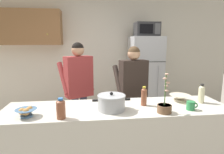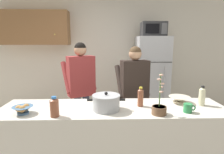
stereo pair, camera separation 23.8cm
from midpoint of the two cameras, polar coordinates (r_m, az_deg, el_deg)
back_wall_unit at (r=4.33m, az=-2.43°, el=7.14°), size 6.00×0.48×2.60m
kitchen_island at (r=2.39m, az=3.44°, el=-19.57°), size 2.57×0.68×0.92m
refrigerator at (r=4.12m, az=13.29°, el=-0.58°), size 0.64×0.68×1.76m
microwave at (r=4.03m, az=14.00°, el=13.75°), size 0.48×0.37×0.28m
person_near_pot at (r=3.07m, az=-7.09°, el=-1.35°), size 0.61×0.57×1.65m
person_by_sink at (r=2.90m, az=9.03°, el=-2.92°), size 0.55×0.48×1.59m
cooking_pot at (r=2.08m, az=1.53°, el=-7.67°), size 0.42×0.30×0.21m
coffee_mug at (r=2.23m, az=24.76°, el=-8.49°), size 0.13×0.09×0.10m
bread_bowl at (r=2.14m, az=-22.34°, el=-8.96°), size 0.21×0.21×0.10m
empty_bowl at (r=2.51m, az=22.16°, el=-6.23°), size 0.26×0.26×0.08m
bottle_near_edge at (r=1.95m, az=-13.55°, el=-8.75°), size 0.09×0.09×0.21m
bottle_mid_counter at (r=2.51m, az=27.88°, el=-5.06°), size 0.07×0.07×0.24m
bottle_far_corner at (r=2.24m, az=11.59°, el=-5.92°), size 0.07×0.07×0.23m
potted_orchid at (r=2.06m, az=17.25°, el=-8.95°), size 0.15×0.15×0.43m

